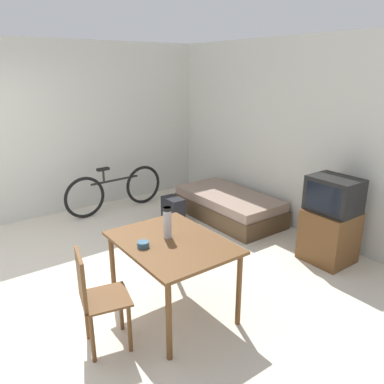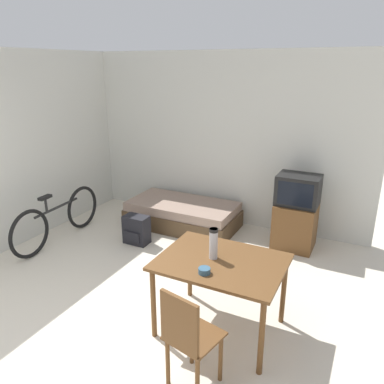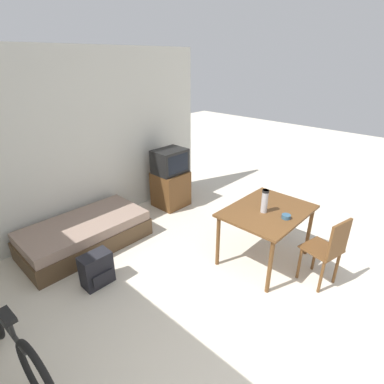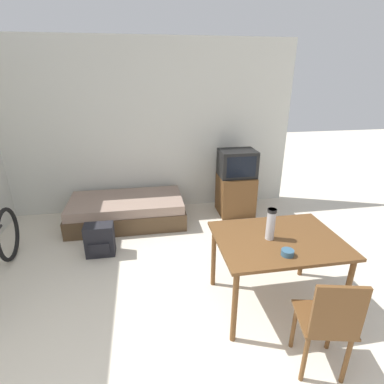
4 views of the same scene
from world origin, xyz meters
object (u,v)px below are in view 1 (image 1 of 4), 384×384
(thermos_flask, at_px, (167,221))
(backpack, at_px, (173,211))
(mate_bowl, at_px, (143,244))
(daybed, at_px, (228,206))
(tv, at_px, (331,221))
(bicycle, at_px, (115,190))
(dining_table, at_px, (172,249))
(wooden_chair, at_px, (95,295))

(thermos_flask, height_order, backpack, thermos_flask)
(mate_bowl, relative_size, backpack, 0.25)
(daybed, height_order, tv, tv)
(thermos_flask, bearing_deg, bicycle, 164.99)
(dining_table, relative_size, wooden_chair, 1.28)
(wooden_chair, bearing_deg, mate_bowl, 101.04)
(daybed, distance_m, wooden_chair, 3.25)
(bicycle, distance_m, backpack, 1.16)
(backpack, bearing_deg, wooden_chair, -46.87)
(wooden_chair, bearing_deg, backpack, 133.13)
(dining_table, height_order, thermos_flask, thermos_flask)
(tv, xyz_separation_m, dining_table, (-0.26, -2.12, 0.16))
(daybed, height_order, dining_table, dining_table)
(daybed, bearing_deg, wooden_chair, -61.30)
(tv, relative_size, wooden_chair, 1.17)
(tv, xyz_separation_m, mate_bowl, (-0.31, -2.39, 0.27))
(dining_table, relative_size, backpack, 2.76)
(wooden_chair, relative_size, backpack, 2.16)
(dining_table, bearing_deg, daybed, 126.24)
(daybed, height_order, backpack, backpack)
(tv, relative_size, mate_bowl, 9.98)
(dining_table, relative_size, mate_bowl, 10.87)
(bicycle, height_order, thermos_flask, thermos_flask)
(thermos_flask, bearing_deg, wooden_chair, -80.07)
(daybed, bearing_deg, backpack, -110.30)
(backpack, bearing_deg, thermos_flask, -34.61)
(wooden_chair, bearing_deg, daybed, 118.70)
(tv, height_order, bicycle, tv)
(mate_bowl, bearing_deg, tv, 82.55)
(dining_table, distance_m, backpack, 2.22)
(thermos_flask, height_order, mate_bowl, thermos_flask)
(backpack, bearing_deg, mate_bowl, -39.91)
(tv, bearing_deg, daybed, -177.65)
(dining_table, xyz_separation_m, backpack, (-1.81, 1.20, -0.46))
(dining_table, xyz_separation_m, thermos_flask, (-0.09, 0.01, 0.25))
(tv, relative_size, dining_table, 0.92)
(daybed, relative_size, bicycle, 0.99)
(tv, bearing_deg, wooden_chair, -94.17)
(tv, bearing_deg, backpack, -156.17)
(dining_table, bearing_deg, backpack, 146.47)
(thermos_flask, xyz_separation_m, mate_bowl, (0.04, -0.29, -0.14))
(thermos_flask, relative_size, backpack, 0.72)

